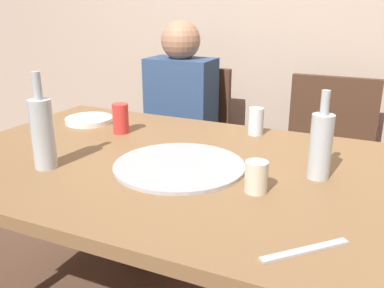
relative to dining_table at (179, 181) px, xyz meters
The scene contains 12 objects.
dining_table is the anchor object (origin of this frame).
pizza_tray 0.09m from the dining_table, 60.57° to the right, with size 0.43×0.43×0.01m, color #ADADB2.
wine_bottle 0.47m from the dining_table, 149.70° to the right, with size 0.07×0.07×0.31m.
beer_bottle 0.49m from the dining_table, ahead, with size 0.07×0.07×0.27m.
tumbler_near 0.45m from the dining_table, 70.66° to the left, with size 0.06×0.06×0.11m, color silver.
wine_glass 0.34m from the dining_table, 20.47° to the right, with size 0.07×0.07×0.09m, color beige.
soda_can 0.44m from the dining_table, 150.92° to the left, with size 0.07×0.07×0.12m, color red.
plate_stack 0.65m from the dining_table, 154.79° to the left, with size 0.21×0.21×0.02m, color white.
table_knife 0.61m from the dining_table, 36.62° to the right, with size 0.22×0.02×0.01m, color #B7B7BC.
chair_left 1.02m from the dining_table, 114.02° to the left, with size 0.44×0.44×0.90m.
chair_right 1.01m from the dining_table, 67.56° to the left, with size 0.44×0.44×0.90m.
guest_in_sweater 0.87m from the dining_table, 118.08° to the left, with size 0.36×0.56×1.17m.
Camera 1 is at (0.59, -1.18, 1.26)m, focal length 39.21 mm.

